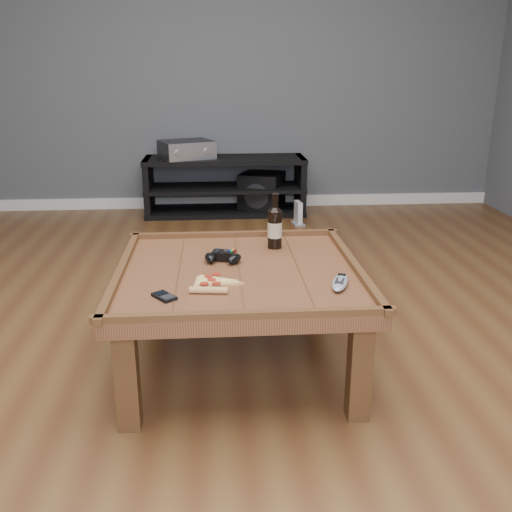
{
  "coord_description": "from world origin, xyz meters",
  "views": [
    {
      "loc": [
        -0.09,
        -2.23,
        1.25
      ],
      "look_at": [
        0.07,
        -0.04,
        0.52
      ],
      "focal_mm": 40.0,
      "sensor_mm": 36.0,
      "label": 1
    }
  ],
  "objects": [
    {
      "name": "remote_control",
      "position": [
        0.38,
        -0.21,
        0.46
      ],
      "size": [
        0.12,
        0.2,
        0.03
      ],
      "rotation": [
        0.0,
        0.0,
        -0.33
      ],
      "color": "gray",
      "rests_on": "coffee_table"
    },
    {
      "name": "av_receiver",
      "position": [
        -0.33,
        2.74,
        0.57
      ],
      "size": [
        0.52,
        0.48,
        0.15
      ],
      "rotation": [
        0.0,
        0.0,
        0.37
      ],
      "color": "black",
      "rests_on": "media_console"
    },
    {
      "name": "ground",
      "position": [
        0.0,
        0.0,
        0.0
      ],
      "size": [
        6.0,
        6.0,
        0.0
      ],
      "primitive_type": "plane",
      "color": "#4D2B16",
      "rests_on": "ground"
    },
    {
      "name": "media_console",
      "position": [
        0.0,
        2.75,
        0.25
      ],
      "size": [
        1.4,
        0.45,
        0.5
      ],
      "color": "black",
      "rests_on": "ground"
    },
    {
      "name": "pizza_slice",
      "position": [
        -0.12,
        -0.18,
        0.46
      ],
      "size": [
        0.18,
        0.27,
        0.03
      ],
      "rotation": [
        0.0,
        0.0,
        -0.11
      ],
      "color": "tan",
      "rests_on": "coffee_table"
    },
    {
      "name": "subwoofer",
      "position": [
        0.33,
        2.8,
        0.18
      ],
      "size": [
        0.45,
        0.45,
        0.35
      ],
      "rotation": [
        0.0,
        0.0,
        -0.37
      ],
      "color": "black",
      "rests_on": "ground"
    },
    {
      "name": "baseboard",
      "position": [
        0.0,
        2.99,
        0.05
      ],
      "size": [
        5.0,
        0.02,
        0.1
      ],
      "primitive_type": "cube",
      "color": "silver",
      "rests_on": "ground"
    },
    {
      "name": "beer_bottle",
      "position": [
        0.18,
        0.29,
        0.55
      ],
      "size": [
        0.07,
        0.07,
        0.26
      ],
      "color": "black",
      "rests_on": "coffee_table"
    },
    {
      "name": "smartphone",
      "position": [
        -0.29,
        -0.29,
        0.46
      ],
      "size": [
        0.1,
        0.11,
        0.01
      ],
      "rotation": [
        0.0,
        0.0,
        0.65
      ],
      "color": "black",
      "rests_on": "coffee_table"
    },
    {
      "name": "wall_back",
      "position": [
        0.0,
        3.0,
        1.35
      ],
      "size": [
        5.0,
        0.04,
        2.7
      ],
      "primitive_type": "cube",
      "color": "#4C5053",
      "rests_on": "ground"
    },
    {
      "name": "game_controller",
      "position": [
        -0.06,
        0.1,
        0.47
      ],
      "size": [
        0.18,
        0.14,
        0.05
      ],
      "rotation": [
        0.0,
        0.0,
        -0.22
      ],
      "color": "black",
      "rests_on": "coffee_table"
    },
    {
      "name": "game_console",
      "position": [
        0.59,
        2.33,
        0.09
      ],
      "size": [
        0.1,
        0.16,
        0.19
      ],
      "rotation": [
        0.0,
        0.0,
        0.11
      ],
      "color": "gray",
      "rests_on": "ground"
    },
    {
      "name": "coffee_table",
      "position": [
        0.0,
        0.0,
        0.39
      ],
      "size": [
        1.03,
        1.03,
        0.48
      ],
      "color": "#4F2A16",
      "rests_on": "ground"
    }
  ]
}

